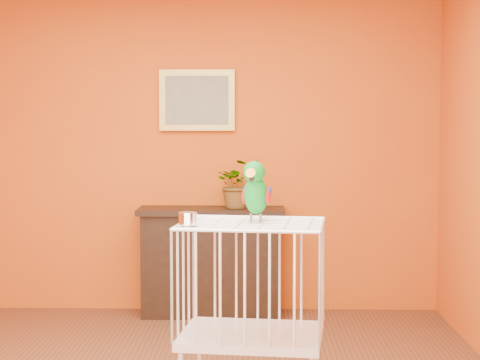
{
  "coord_description": "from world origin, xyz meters",
  "views": [
    {
      "loc": [
        0.48,
        -4.39,
        1.58
      ],
      "look_at": [
        0.4,
        -0.36,
        1.28
      ],
      "focal_mm": 60.0,
      "sensor_mm": 36.0,
      "label": 1
    }
  ],
  "objects": [
    {
      "name": "room_shell",
      "position": [
        0.0,
        0.0,
        1.58
      ],
      "size": [
        4.5,
        4.5,
        4.5
      ],
      "color": "#CA5A13",
      "rests_on": "ground"
    },
    {
      "name": "console_cabinet",
      "position": [
        0.12,
        2.04,
        0.44
      ],
      "size": [
        1.18,
        0.42,
        0.88
      ],
      "color": "black",
      "rests_on": "ground"
    },
    {
      "name": "potted_plant",
      "position": [
        0.34,
        2.06,
        1.03
      ],
      "size": [
        0.43,
        0.46,
        0.31
      ],
      "primitive_type": "imported",
      "rotation": [
        0.0,
        0.0,
        0.2
      ],
      "color": "#26722D",
      "rests_on": "console_cabinet"
    },
    {
      "name": "framed_picture",
      "position": [
        0.0,
        2.22,
        1.75
      ],
      "size": [
        0.62,
        0.04,
        0.5
      ],
      "color": "gold",
      "rests_on": "room_shell"
    },
    {
      "name": "birdcage",
      "position": [
        0.46,
        -0.44,
        0.56
      ],
      "size": [
        0.75,
        0.61,
        1.08
      ],
      "rotation": [
        0.0,
        0.0,
        -0.12
      ],
      "color": "white",
      "rests_on": "ground"
    },
    {
      "name": "feed_cup",
      "position": [
        0.16,
        -0.57,
        1.11
      ],
      "size": [
        0.09,
        0.09,
        0.06
      ],
      "primitive_type": "cylinder",
      "color": "silver",
      "rests_on": "birdcage"
    },
    {
      "name": "parrot",
      "position": [
        0.48,
        -0.41,
        1.23
      ],
      "size": [
        0.16,
        0.28,
        0.31
      ],
      "rotation": [
        0.0,
        0.0,
        -0.24
      ],
      "color": "#59544C",
      "rests_on": "birdcage"
    }
  ]
}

